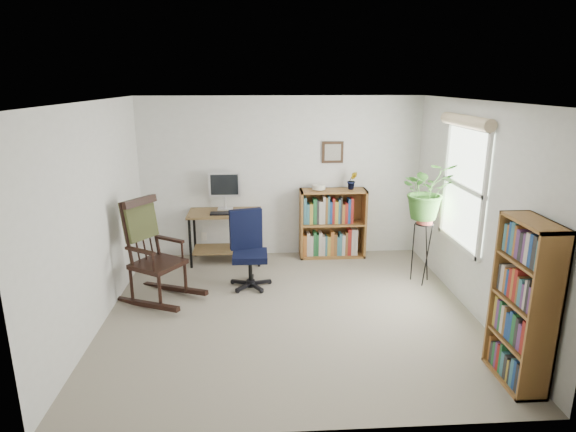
{
  "coord_description": "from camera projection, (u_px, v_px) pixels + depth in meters",
  "views": [
    {
      "loc": [
        -0.35,
        -5.1,
        2.6
      ],
      "look_at": [
        0.0,
        0.4,
        1.05
      ],
      "focal_mm": 30.0,
      "sensor_mm": 36.0,
      "label": 1
    }
  ],
  "objects": [
    {
      "name": "floor",
      "position": [
        290.0,
        311.0,
        5.62
      ],
      "size": [
        4.2,
        4.0,
        0.0
      ],
      "primitive_type": "cube",
      "color": "gray",
      "rests_on": "ground"
    },
    {
      "name": "ceiling",
      "position": [
        290.0,
        101.0,
        4.98
      ],
      "size": [
        4.2,
        4.0,
        0.0
      ],
      "primitive_type": "cube",
      "color": "silver",
      "rests_on": "ground"
    },
    {
      "name": "wall_back",
      "position": [
        281.0,
        178.0,
        7.22
      ],
      "size": [
        4.2,
        0.0,
        2.4
      ],
      "primitive_type": "cube",
      "color": "silver",
      "rests_on": "ground"
    },
    {
      "name": "wall_front",
      "position": [
        309.0,
        288.0,
        3.38
      ],
      "size": [
        4.2,
        0.0,
        2.4
      ],
      "primitive_type": "cube",
      "color": "silver",
      "rests_on": "ground"
    },
    {
      "name": "wall_left",
      "position": [
        96.0,
        216.0,
        5.17
      ],
      "size": [
        0.0,
        4.0,
        2.4
      ],
      "primitive_type": "cube",
      "color": "silver",
      "rests_on": "ground"
    },
    {
      "name": "wall_right",
      "position": [
        476.0,
        210.0,
        5.43
      ],
      "size": [
        0.0,
        4.0,
        2.4
      ],
      "primitive_type": "cube",
      "color": "silver",
      "rests_on": "ground"
    },
    {
      "name": "window",
      "position": [
        463.0,
        187.0,
        5.66
      ],
      "size": [
        0.12,
        1.2,
        1.5
      ],
      "primitive_type": null,
      "color": "silver",
      "rests_on": "wall_right"
    },
    {
      "name": "desk",
      "position": [
        226.0,
        237.0,
        7.1
      ],
      "size": [
        1.06,
        0.58,
        0.76
      ],
      "primitive_type": null,
      "color": "brown",
      "rests_on": "floor"
    },
    {
      "name": "monitor",
      "position": [
        225.0,
        191.0,
        7.06
      ],
      "size": [
        0.46,
        0.16,
        0.56
      ],
      "primitive_type": null,
      "color": "silver",
      "rests_on": "desk"
    },
    {
      "name": "keyboard",
      "position": [
        224.0,
        213.0,
        6.88
      ],
      "size": [
        0.4,
        0.15,
        0.02
      ],
      "primitive_type": "cube",
      "color": "black",
      "rests_on": "desk"
    },
    {
      "name": "office_chair",
      "position": [
        250.0,
        250.0,
        6.18
      ],
      "size": [
        0.68,
        0.68,
        1.02
      ],
      "primitive_type": null,
      "rotation": [
        0.0,
        0.0,
        0.26
      ],
      "color": "black",
      "rests_on": "floor"
    },
    {
      "name": "rocking_chair",
      "position": [
        157.0,
        250.0,
        5.77
      ],
      "size": [
        1.29,
        1.16,
        1.28
      ],
      "primitive_type": null,
      "rotation": [
        0.0,
        0.0,
        0.99
      ],
      "color": "black",
      "rests_on": "floor"
    },
    {
      "name": "low_bookshelf",
      "position": [
        332.0,
        223.0,
        7.28
      ],
      "size": [
        0.99,
        0.33,
        1.04
      ],
      "primitive_type": null,
      "color": "brown",
      "rests_on": "floor"
    },
    {
      "name": "tall_bookshelf",
      "position": [
        523.0,
        304.0,
        4.14
      ],
      "size": [
        0.28,
        0.65,
        1.5
      ],
      "primitive_type": null,
      "color": "brown",
      "rests_on": "floor"
    },
    {
      "name": "plant_stand",
      "position": [
        422.0,
        248.0,
        6.33
      ],
      "size": [
        0.31,
        0.31,
        0.95
      ],
      "primitive_type": null,
      "rotation": [
        0.0,
        0.0,
        0.22
      ],
      "color": "black",
      "rests_on": "floor"
    },
    {
      "name": "spider_plant",
      "position": [
        429.0,
        163.0,
        6.03
      ],
      "size": [
        1.69,
        1.88,
        1.46
      ],
      "primitive_type": "imported",
      "color": "#336724",
      "rests_on": "plant_stand"
    },
    {
      "name": "potted_plant_small",
      "position": [
        352.0,
        186.0,
        7.15
      ],
      "size": [
        0.13,
        0.24,
        0.11
      ],
      "primitive_type": "imported",
      "color": "#336724",
      "rests_on": "low_bookshelf"
    },
    {
      "name": "framed_picture",
      "position": [
        333.0,
        152.0,
        7.14
      ],
      "size": [
        0.32,
        0.04,
        0.32
      ],
      "primitive_type": null,
      "color": "black",
      "rests_on": "wall_back"
    }
  ]
}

